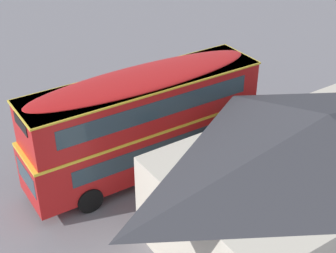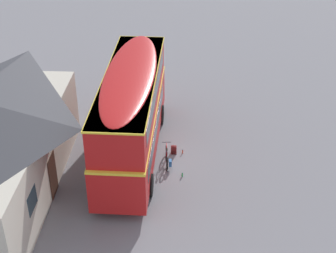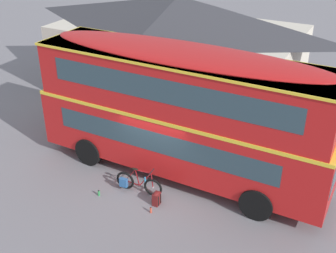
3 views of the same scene
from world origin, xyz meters
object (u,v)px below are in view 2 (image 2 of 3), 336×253
object	(u,v)px
touring_bicycle	(167,158)
water_bottle_green_metal	(182,175)
double_decker_bus	(132,110)
water_bottle_red_squeeze	(183,152)
backpack_on_ground	(174,149)

from	to	relation	value
touring_bicycle	water_bottle_green_metal	world-z (taller)	touring_bicycle
double_decker_bus	touring_bicycle	size ratio (longest dim) A/B	6.12
water_bottle_green_metal	water_bottle_red_squeeze	distance (m)	2.03
double_decker_bus	water_bottle_red_squeeze	size ratio (longest dim) A/B	48.06
double_decker_bus	touring_bicycle	bearing A→B (deg)	-113.02
backpack_on_ground	water_bottle_red_squeeze	xyz separation A→B (m)	(0.04, -0.46, -0.15)
double_decker_bus	water_bottle_red_squeeze	xyz separation A→B (m)	(0.20, -2.57, -2.54)
double_decker_bus	touring_bicycle	world-z (taller)	double_decker_bus
double_decker_bus	backpack_on_ground	xyz separation A→B (m)	(0.16, -2.11, -2.39)
double_decker_bus	backpack_on_ground	world-z (taller)	double_decker_bus
double_decker_bus	water_bottle_red_squeeze	distance (m)	3.62
backpack_on_ground	touring_bicycle	bearing A→B (deg)	162.61
backpack_on_ground	water_bottle_green_metal	xyz separation A→B (m)	(-1.99, -0.51, -0.16)
double_decker_bus	water_bottle_red_squeeze	bearing A→B (deg)	-85.50
touring_bicycle	backpack_on_ground	xyz separation A→B (m)	(0.93, -0.29, -0.11)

